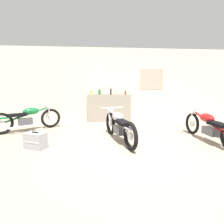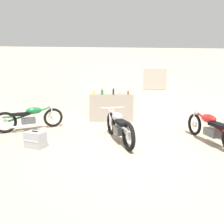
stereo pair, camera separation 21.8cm
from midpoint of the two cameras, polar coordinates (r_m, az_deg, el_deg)
ground_plane at (r=3.80m, az=7.97°, el=-13.24°), size 24.00×24.00×0.00m
wall_back at (r=6.90m, az=3.03°, el=8.79°), size 10.00×0.07×2.80m
sill_counter at (r=6.76m, az=0.77°, el=1.28°), size 1.67×0.28×1.04m
bottle_leftmost at (r=6.69m, az=-5.04°, el=6.37°), size 0.07×0.07×0.19m
bottle_left_center at (r=6.66m, az=-2.32°, el=6.56°), size 0.09×0.09×0.23m
bottle_center at (r=6.71m, az=1.39°, el=6.76°), size 0.06×0.06×0.28m
bottle_right_center at (r=6.70m, az=3.46°, el=6.50°), size 0.08×0.08×0.22m
bottle_rightmost at (r=6.78m, az=6.21°, el=6.30°), size 0.06×0.06×0.16m
motorcycle_red at (r=4.96m, az=30.71°, el=-4.38°), size 0.64×2.04×0.78m
motorcycle_silver at (r=4.43m, az=3.58°, el=-4.55°), size 0.74×1.95×0.81m
motorcycle_green at (r=6.04m, az=-24.11°, el=-1.63°), size 1.80×1.12×0.81m
hard_case_silver at (r=4.36m, az=-22.42°, el=-8.33°), size 0.53×0.42×0.39m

